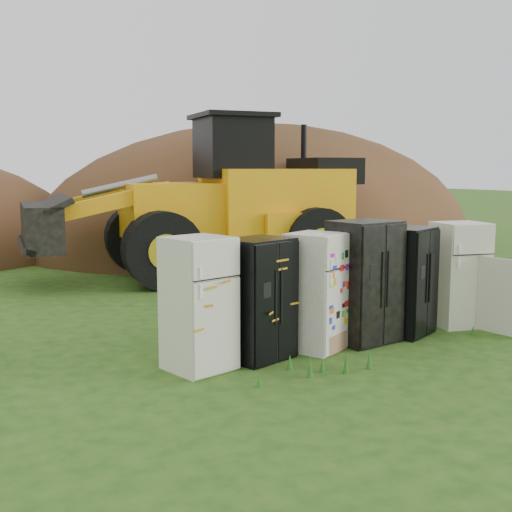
{
  "coord_description": "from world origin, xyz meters",
  "views": [
    {
      "loc": [
        -5.98,
        -7.56,
        2.68
      ],
      "look_at": [
        -0.38,
        2.0,
        1.16
      ],
      "focal_mm": 45.0,
      "sensor_mm": 36.0,
      "label": 1
    }
  ],
  "objects_px": {
    "fridge_leftmost": "(199,304)",
    "fridge_dark_mid": "(364,282)",
    "fridge_black_side": "(258,299)",
    "wheel_loader": "(194,196)",
    "fridge_open_door": "(459,274)",
    "fridge_black_right": "(405,281)",
    "fridge_sticker": "(316,292)"
  },
  "relations": [
    {
      "from": "fridge_leftmost",
      "to": "fridge_dark_mid",
      "type": "distance_m",
      "value": 2.8
    },
    {
      "from": "fridge_black_side",
      "to": "fridge_dark_mid",
      "type": "distance_m",
      "value": 1.88
    },
    {
      "from": "fridge_leftmost",
      "to": "wheel_loader",
      "type": "relative_size",
      "value": 0.22
    },
    {
      "from": "wheel_loader",
      "to": "fridge_open_door",
      "type": "bearing_deg",
      "value": -66.64
    },
    {
      "from": "fridge_dark_mid",
      "to": "fridge_leftmost",
      "type": "bearing_deg",
      "value": 173.19
    },
    {
      "from": "fridge_open_door",
      "to": "fridge_dark_mid",
      "type": "bearing_deg",
      "value": -166.23
    },
    {
      "from": "fridge_black_right",
      "to": "wheel_loader",
      "type": "height_order",
      "value": "wheel_loader"
    },
    {
      "from": "fridge_leftmost",
      "to": "fridge_sticker",
      "type": "relative_size",
      "value": 1.03
    },
    {
      "from": "fridge_black_side",
      "to": "fridge_dark_mid",
      "type": "xyz_separation_m",
      "value": [
        1.88,
        -0.04,
        0.08
      ]
    },
    {
      "from": "wheel_loader",
      "to": "fridge_black_right",
      "type": "bearing_deg",
      "value": -76.35
    },
    {
      "from": "fridge_sticker",
      "to": "wheel_loader",
      "type": "bearing_deg",
      "value": 55.29
    },
    {
      "from": "fridge_dark_mid",
      "to": "fridge_black_right",
      "type": "height_order",
      "value": "fridge_dark_mid"
    },
    {
      "from": "fridge_open_door",
      "to": "fridge_sticker",
      "type": "bearing_deg",
      "value": -166.43
    },
    {
      "from": "fridge_open_door",
      "to": "wheel_loader",
      "type": "height_order",
      "value": "wheel_loader"
    },
    {
      "from": "fridge_sticker",
      "to": "fridge_dark_mid",
      "type": "height_order",
      "value": "fridge_dark_mid"
    },
    {
      "from": "fridge_sticker",
      "to": "fridge_dark_mid",
      "type": "xyz_separation_m",
      "value": [
        0.9,
        -0.02,
        0.07
      ]
    },
    {
      "from": "fridge_leftmost",
      "to": "fridge_open_door",
      "type": "bearing_deg",
      "value": -12.74
    },
    {
      "from": "fridge_black_side",
      "to": "fridge_open_door",
      "type": "relative_size",
      "value": 0.97
    },
    {
      "from": "fridge_black_right",
      "to": "wheel_loader",
      "type": "xyz_separation_m",
      "value": [
        -0.6,
        6.76,
        1.13
      ]
    },
    {
      "from": "fridge_dark_mid",
      "to": "wheel_loader",
      "type": "distance_m",
      "value": 6.87
    },
    {
      "from": "fridge_open_door",
      "to": "fridge_black_right",
      "type": "bearing_deg",
      "value": -167.48
    },
    {
      "from": "fridge_black_side",
      "to": "fridge_black_right",
      "type": "relative_size",
      "value": 0.98
    },
    {
      "from": "fridge_leftmost",
      "to": "fridge_open_door",
      "type": "xyz_separation_m",
      "value": [
        4.87,
        -0.05,
        -0.01
      ]
    },
    {
      "from": "fridge_black_right",
      "to": "wheel_loader",
      "type": "distance_m",
      "value": 6.88
    },
    {
      "from": "fridge_black_side",
      "to": "fridge_black_right",
      "type": "distance_m",
      "value": 2.75
    },
    {
      "from": "fridge_leftmost",
      "to": "fridge_black_side",
      "type": "xyz_separation_m",
      "value": [
        0.93,
        0.01,
        -0.03
      ]
    },
    {
      "from": "fridge_leftmost",
      "to": "wheel_loader",
      "type": "bearing_deg",
      "value": 53.33
    },
    {
      "from": "fridge_leftmost",
      "to": "fridge_black_right",
      "type": "relative_size",
      "value": 1.02
    },
    {
      "from": "fridge_leftmost",
      "to": "fridge_black_side",
      "type": "distance_m",
      "value": 0.93
    },
    {
      "from": "fridge_dark_mid",
      "to": "fridge_black_right",
      "type": "relative_size",
      "value": 1.08
    },
    {
      "from": "fridge_leftmost",
      "to": "fridge_dark_mid",
      "type": "xyz_separation_m",
      "value": [
        2.8,
        -0.03,
        0.05
      ]
    },
    {
      "from": "fridge_black_side",
      "to": "fridge_black_right",
      "type": "height_order",
      "value": "fridge_black_right"
    }
  ]
}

